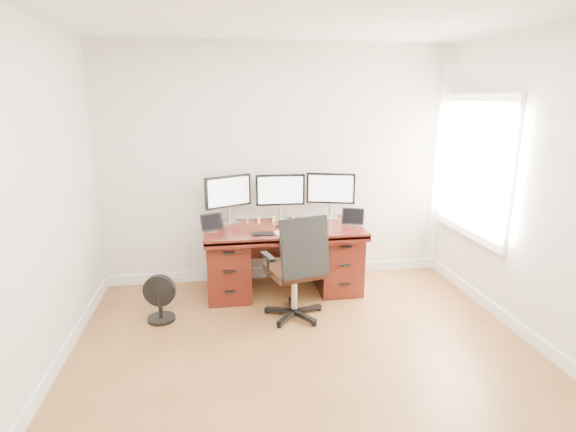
{
  "coord_description": "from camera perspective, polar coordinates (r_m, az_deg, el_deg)",
  "views": [
    {
      "loc": [
        -0.66,
        -2.82,
        2.1
      ],
      "look_at": [
        0.0,
        1.5,
        0.95
      ],
      "focal_mm": 28.0,
      "sensor_mm": 36.0,
      "label": 1
    }
  ],
  "objects": [
    {
      "name": "ground",
      "position": [
        3.57,
        3.91,
        -21.25
      ],
      "size": [
        4.5,
        4.5,
        0.0
      ],
      "primitive_type": "plane",
      "color": "brown",
      "rests_on": "ground"
    },
    {
      "name": "back_wall",
      "position": [
        5.17,
        -1.27,
        6.39
      ],
      "size": [
        4.0,
        0.1,
        2.7
      ],
      "primitive_type": "cube",
      "color": "silver",
      "rests_on": "ground"
    },
    {
      "name": "desk",
      "position": [
        4.99,
        -0.58,
        -5.14
      ],
      "size": [
        1.7,
        0.8,
        0.75
      ],
      "color": "#44130D",
      "rests_on": "ground"
    },
    {
      "name": "office_chair",
      "position": [
        4.39,
        1.08,
        -8.76
      ],
      "size": [
        0.69,
        0.69,
        1.06
      ],
      "rotation": [
        0.0,
        0.0,
        0.27
      ],
      "color": "black",
      "rests_on": "ground"
    },
    {
      "name": "floor_fan",
      "position": [
        4.57,
        -15.96,
        -10.11
      ],
      "size": [
        0.32,
        0.27,
        0.46
      ],
      "rotation": [
        0.0,
        0.0,
        -0.21
      ],
      "color": "black",
      "rests_on": "ground"
    },
    {
      "name": "monitor_left",
      "position": [
        4.99,
        -7.59,
        2.89
      ],
      "size": [
        0.51,
        0.28,
        0.53
      ],
      "rotation": [
        0.0,
        0.0,
        0.46
      ],
      "color": "silver",
      "rests_on": "desk"
    },
    {
      "name": "monitor_center",
      "position": [
        5.03,
        -0.98,
        3.12
      ],
      "size": [
        0.55,
        0.14,
        0.53
      ],
      "rotation": [
        0.0,
        0.0,
        -0.02
      ],
      "color": "silver",
      "rests_on": "desk"
    },
    {
      "name": "monitor_right",
      "position": [
        5.14,
        5.44,
        3.3
      ],
      "size": [
        0.54,
        0.19,
        0.53
      ],
      "rotation": [
        0.0,
        0.0,
        -0.29
      ],
      "color": "silver",
      "rests_on": "desk"
    },
    {
      "name": "tablet_left",
      "position": [
        4.74,
        -9.65,
        -0.94
      ],
      "size": [
        0.25,
        0.15,
        0.19
      ],
      "rotation": [
        0.0,
        0.0,
        0.38
      ],
      "color": "silver",
      "rests_on": "desk"
    },
    {
      "name": "tablet_right",
      "position": [
        4.95,
        8.27,
        -0.22
      ],
      "size": [
        0.25,
        0.15,
        0.19
      ],
      "rotation": [
        0.0,
        0.0,
        -0.38
      ],
      "color": "silver",
      "rests_on": "desk"
    },
    {
      "name": "keyboard",
      "position": [
        4.65,
        0.21,
        -2.04
      ],
      "size": [
        0.32,
        0.19,
        0.01
      ],
      "primitive_type": "cube",
      "rotation": [
        0.0,
        0.0,
        0.22
      ],
      "color": "silver",
      "rests_on": "desk"
    },
    {
      "name": "trackpad",
      "position": [
        4.74,
        3.04,
        -1.76
      ],
      "size": [
        0.15,
        0.15,
        0.01
      ],
      "primitive_type": "cube",
      "rotation": [
        0.0,
        0.0,
        0.09
      ],
      "color": "#B9BBC0",
      "rests_on": "desk"
    },
    {
      "name": "drawing_tablet",
      "position": [
        4.61,
        -3.22,
        -2.24
      ],
      "size": [
        0.22,
        0.15,
        0.01
      ],
      "primitive_type": "cube",
      "rotation": [
        0.0,
        0.0,
        -0.05
      ],
      "color": "black",
      "rests_on": "desk"
    },
    {
      "name": "phone",
      "position": [
        4.88,
        -0.74,
        -1.26
      ],
      "size": [
        0.15,
        0.11,
        0.01
      ],
      "primitive_type": "cube",
      "rotation": [
        0.0,
        0.0,
        0.35
      ],
      "color": "black",
      "rests_on": "desk"
    },
    {
      "name": "figurine_brown",
      "position": [
        4.95,
        -5.23,
        -0.55
      ],
      "size": [
        0.04,
        0.04,
        0.09
      ],
      "color": "olive",
      "rests_on": "desk"
    },
    {
      "name": "figurine_yellow",
      "position": [
        4.96,
        -3.75,
        -0.49
      ],
      "size": [
        0.04,
        0.04,
        0.09
      ],
      "color": "tan",
      "rests_on": "desk"
    },
    {
      "name": "figurine_orange",
      "position": [
        4.97,
        -1.84,
        -0.42
      ],
      "size": [
        0.04,
        0.04,
        0.09
      ],
      "color": "#FAC64F",
      "rests_on": "desk"
    },
    {
      "name": "figurine_pink",
      "position": [
        5.0,
        0.64,
        -0.32
      ],
      "size": [
        0.04,
        0.04,
        0.09
      ],
      "color": "pink",
      "rests_on": "desk"
    },
    {
      "name": "figurine_blue",
      "position": [
        5.03,
        2.11,
        -0.26
      ],
      "size": [
        0.04,
        0.04,
        0.09
      ],
      "color": "#627BDF",
      "rests_on": "desk"
    },
    {
      "name": "figurine_purple",
      "position": [
        5.04,
        3.22,
        -0.22
      ],
      "size": [
        0.04,
        0.04,
        0.09
      ],
      "color": "#B464E6",
      "rests_on": "desk"
    }
  ]
}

